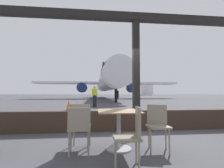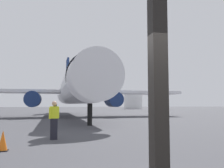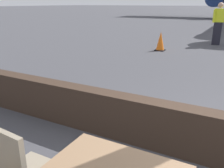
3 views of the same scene
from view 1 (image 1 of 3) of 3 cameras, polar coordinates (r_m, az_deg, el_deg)
name	(u,v)px [view 1 (image 1 of 3)]	position (r m, az deg, el deg)	size (l,w,h in m)	color
ground_plane	(99,97)	(45.12, -4.52, -4.53)	(220.00, 220.00, 0.00)	#424247
window_frame	(136,88)	(5.25, 8.18, -1.19)	(9.03, 0.24, 3.64)	#38281E
dining_table	(119,126)	(3.52, 2.27, -13.94)	(0.84, 0.84, 0.77)	#8C6B4C
cafe_chair_window_left	(80,122)	(3.56, -10.72, -12.66)	(0.42, 0.42, 0.92)	gray
cafe_chair_window_right	(132,132)	(2.72, 6.79, -15.70)	(0.43, 0.43, 0.92)	gray
cafe_chair_aisle_left	(79,126)	(3.24, -11.02, -13.73)	(0.41, 0.41, 0.87)	gray
cafe_chair_aisle_right	(158,122)	(3.62, 15.24, -12.42)	(0.46, 0.46, 0.89)	gray
airplane	(107,82)	(34.99, -1.65, 0.76)	(28.90, 35.68, 10.35)	silver
ground_crew_worker	(95,96)	(13.81, -5.88, -4.04)	(0.46, 0.39, 1.74)	black
traffic_cone	(69,105)	(11.53, -14.46, -6.96)	(0.36, 0.36, 0.71)	orange
fuel_storage_tank	(147,90)	(90.53, 11.76, -1.95)	(6.41, 6.41, 5.69)	white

